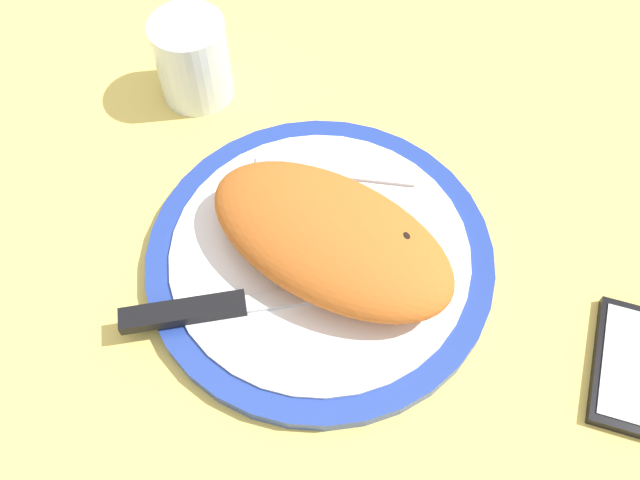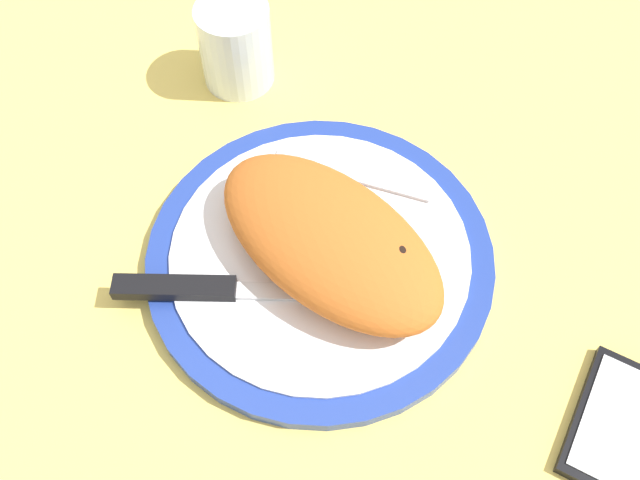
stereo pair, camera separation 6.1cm
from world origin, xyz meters
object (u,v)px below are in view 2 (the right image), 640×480
at_px(water_glass, 236,50).
at_px(smartphone, 619,426).
at_px(fork, 338,174).
at_px(plate, 320,257).
at_px(knife, 206,289).
at_px(calzone, 330,238).

bearing_deg(water_glass, smartphone, 161.75).
bearing_deg(fork, water_glass, -23.08).
bearing_deg(fork, plate, 110.36).
bearing_deg(water_glass, knife, 119.31).
xyz_separation_m(plate, calzone, (-0.01, -0.00, 0.04)).
relative_size(plate, fork, 1.98).
xyz_separation_m(fork, knife, (0.03, 0.17, 0.00)).
distance_m(calzone, fork, 0.09).
xyz_separation_m(calzone, knife, (0.07, 0.09, -0.02)).
xyz_separation_m(fork, water_glass, (0.17, -0.07, 0.02)).
bearing_deg(fork, knife, 78.89).
bearing_deg(water_glass, calzone, 143.83).
bearing_deg(smartphone, water_glass, -18.25).
distance_m(fork, knife, 0.17).
distance_m(fork, smartphone, 0.33).
xyz_separation_m(calzone, smartphone, (-0.27, 0.01, -0.04)).
bearing_deg(smartphone, knife, 12.84).
relative_size(knife, water_glass, 2.27).
bearing_deg(calzone, knife, 50.33).
bearing_deg(plate, smartphone, 178.69).
height_order(plate, knife, knife).
bearing_deg(fork, calzone, 116.42).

